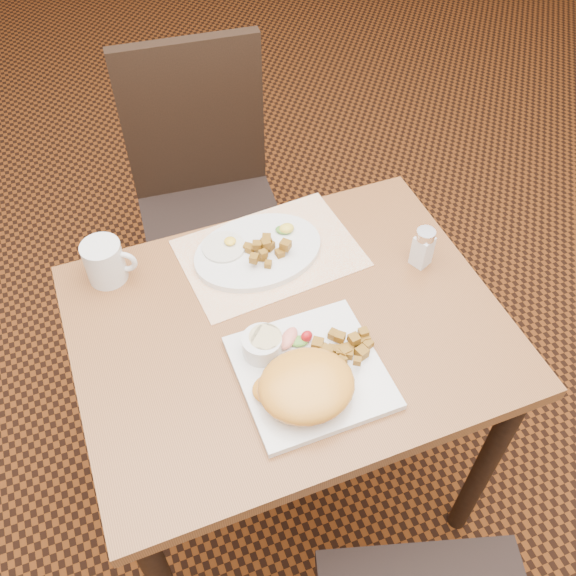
{
  "coord_description": "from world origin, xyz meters",
  "views": [
    {
      "loc": [
        -0.3,
        -0.78,
        1.83
      ],
      "look_at": [
        0.01,
        0.04,
        0.82
      ],
      "focal_mm": 40.0,
      "sensor_mm": 36.0,
      "label": 1
    }
  ],
  "objects_px": {
    "salt_shaker": "(423,247)",
    "coffee_mug": "(105,262)",
    "chair_far": "(207,190)",
    "plate_square": "(310,372)",
    "table": "(289,353)",
    "plate_oval": "(258,251)"
  },
  "relations": [
    {
      "from": "plate_oval",
      "to": "chair_far",
      "type": "bearing_deg",
      "value": 89.55
    },
    {
      "from": "table",
      "to": "chair_far",
      "type": "relative_size",
      "value": 0.93
    },
    {
      "from": "table",
      "to": "salt_shaker",
      "type": "height_order",
      "value": "salt_shaker"
    },
    {
      "from": "chair_far",
      "to": "plate_oval",
      "type": "height_order",
      "value": "chair_far"
    },
    {
      "from": "coffee_mug",
      "to": "table",
      "type": "bearing_deg",
      "value": -39.53
    },
    {
      "from": "table",
      "to": "coffee_mug",
      "type": "distance_m",
      "value": 0.46
    },
    {
      "from": "chair_far",
      "to": "plate_square",
      "type": "xyz_separation_m",
      "value": [
        -0.02,
        -0.86,
        0.22
      ]
    },
    {
      "from": "table",
      "to": "coffee_mug",
      "type": "height_order",
      "value": "coffee_mug"
    },
    {
      "from": "chair_far",
      "to": "plate_oval",
      "type": "relative_size",
      "value": 3.19
    },
    {
      "from": "plate_square",
      "to": "coffee_mug",
      "type": "distance_m",
      "value": 0.52
    },
    {
      "from": "plate_oval",
      "to": "table",
      "type": "bearing_deg",
      "value": -91.71
    },
    {
      "from": "salt_shaker",
      "to": "coffee_mug",
      "type": "relative_size",
      "value": 0.88
    },
    {
      "from": "salt_shaker",
      "to": "coffee_mug",
      "type": "height_order",
      "value": "same"
    },
    {
      "from": "table",
      "to": "plate_square",
      "type": "distance_m",
      "value": 0.18
    },
    {
      "from": "plate_square",
      "to": "table",
      "type": "bearing_deg",
      "value": 87.13
    },
    {
      "from": "plate_square",
      "to": "salt_shaker",
      "type": "xyz_separation_m",
      "value": [
        0.35,
        0.19,
        0.04
      ]
    },
    {
      "from": "coffee_mug",
      "to": "chair_far",
      "type": "bearing_deg",
      "value": 53.14
    },
    {
      "from": "plate_oval",
      "to": "salt_shaker",
      "type": "xyz_separation_m",
      "value": [
        0.34,
        -0.16,
        0.04
      ]
    },
    {
      "from": "chair_far",
      "to": "plate_square",
      "type": "distance_m",
      "value": 0.89
    },
    {
      "from": "coffee_mug",
      "to": "salt_shaker",
      "type": "bearing_deg",
      "value": -17.65
    },
    {
      "from": "table",
      "to": "plate_square",
      "type": "bearing_deg",
      "value": -92.87
    },
    {
      "from": "chair_far",
      "to": "coffee_mug",
      "type": "relative_size",
      "value": 8.52
    }
  ]
}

